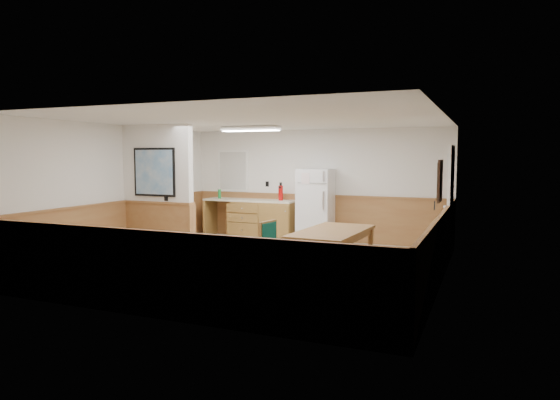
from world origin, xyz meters
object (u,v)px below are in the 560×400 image
at_px(fire_extinguisher, 281,193).
at_px(soap_bottle, 220,194).
at_px(dining_chair, 273,243).
at_px(dining_table, 332,236).
at_px(dining_bench, 415,263).
at_px(refrigerator, 316,206).

relative_size(fire_extinguisher, soap_bottle, 1.89).
bearing_deg(dining_chair, dining_table, 14.01).
xyz_separation_m(dining_bench, dining_chair, (-2.24, -0.05, 0.15)).
relative_size(dining_bench, dining_chair, 1.91).
xyz_separation_m(dining_table, dining_bench, (1.28, -0.02, -0.31)).
bearing_deg(soap_bottle, refrigerator, -0.15).
relative_size(dining_table, dining_chair, 2.16).
bearing_deg(dining_table, soap_bottle, 144.62).
relative_size(dining_table, fire_extinguisher, 4.49).
xyz_separation_m(fire_extinguisher, soap_bottle, (-1.54, -0.08, -0.07)).
height_order(refrigerator, soap_bottle, refrigerator).
xyz_separation_m(dining_table, soap_bottle, (-3.67, 2.92, 0.35)).
bearing_deg(fire_extinguisher, soap_bottle, -177.27).
height_order(dining_table, soap_bottle, soap_bottle).
distance_m(dining_table, dining_bench, 1.31).
height_order(dining_bench, dining_chair, dining_chair).
height_order(dining_table, dining_chair, dining_chair).
relative_size(refrigerator, fire_extinguisher, 3.97).
distance_m(refrigerator, dining_table, 3.18).
xyz_separation_m(dining_table, dining_chair, (-0.96, -0.08, -0.16)).
bearing_deg(soap_bottle, dining_chair, -47.99).
distance_m(refrigerator, dining_bench, 3.91).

